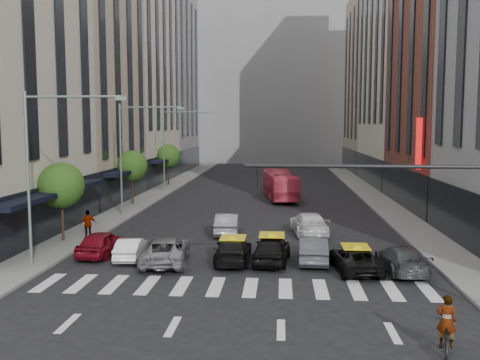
% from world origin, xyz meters
% --- Properties ---
extents(ground, '(160.00, 160.00, 0.00)m').
position_xyz_m(ground, '(0.00, 0.00, 0.00)').
color(ground, black).
rests_on(ground, ground).
extents(sidewalk_left, '(3.00, 96.00, 0.15)m').
position_xyz_m(sidewalk_left, '(-11.50, 30.00, 0.07)').
color(sidewalk_left, slate).
rests_on(sidewalk_left, ground).
extents(sidewalk_right, '(3.00, 96.00, 0.15)m').
position_xyz_m(sidewalk_right, '(11.50, 30.00, 0.07)').
color(sidewalk_right, slate).
rests_on(sidewalk_right, ground).
extents(building_left_b, '(8.00, 16.00, 24.00)m').
position_xyz_m(building_left_b, '(-17.00, 28.00, 12.00)').
color(building_left_b, tan).
rests_on(building_left_b, ground).
extents(building_left_c, '(8.00, 20.00, 36.00)m').
position_xyz_m(building_left_c, '(-17.00, 46.00, 18.00)').
color(building_left_c, beige).
rests_on(building_left_c, ground).
extents(building_left_d, '(8.00, 18.00, 30.00)m').
position_xyz_m(building_left_d, '(-17.00, 65.00, 15.00)').
color(building_left_d, gray).
rests_on(building_left_d, ground).
extents(building_right_b, '(8.00, 18.00, 26.00)m').
position_xyz_m(building_right_b, '(17.00, 27.00, 13.00)').
color(building_right_b, brown).
rests_on(building_right_b, ground).
extents(building_right_c, '(8.00, 20.00, 40.00)m').
position_xyz_m(building_right_c, '(17.00, 46.00, 20.00)').
color(building_right_c, beige).
rests_on(building_right_c, ground).
extents(building_right_d, '(8.00, 18.00, 28.00)m').
position_xyz_m(building_right_d, '(17.00, 65.00, 14.00)').
color(building_right_d, tan).
rests_on(building_right_d, ground).
extents(building_far, '(30.00, 10.00, 36.00)m').
position_xyz_m(building_far, '(0.00, 85.00, 18.00)').
color(building_far, gray).
rests_on(building_far, ground).
extents(tree_near, '(2.88, 2.88, 4.95)m').
position_xyz_m(tree_near, '(-11.80, 10.00, 3.65)').
color(tree_near, black).
rests_on(tree_near, sidewalk_left).
extents(tree_mid, '(2.88, 2.88, 4.95)m').
position_xyz_m(tree_mid, '(-11.80, 26.00, 3.65)').
color(tree_mid, black).
rests_on(tree_mid, sidewalk_left).
extents(tree_far, '(2.88, 2.88, 4.95)m').
position_xyz_m(tree_far, '(-11.80, 42.00, 3.65)').
color(tree_far, black).
rests_on(tree_far, sidewalk_left).
extents(streetlamp_near, '(5.38, 0.25, 9.00)m').
position_xyz_m(streetlamp_near, '(-10.04, 4.00, 5.90)').
color(streetlamp_near, gray).
rests_on(streetlamp_near, sidewalk_left).
extents(streetlamp_mid, '(5.38, 0.25, 9.00)m').
position_xyz_m(streetlamp_mid, '(-10.04, 20.00, 5.90)').
color(streetlamp_mid, gray).
rests_on(streetlamp_mid, sidewalk_left).
extents(streetlamp_far, '(5.38, 0.25, 9.00)m').
position_xyz_m(streetlamp_far, '(-10.04, 36.00, 5.90)').
color(streetlamp_far, gray).
rests_on(streetlamp_far, sidewalk_left).
extents(traffic_signal, '(10.10, 0.20, 6.00)m').
position_xyz_m(traffic_signal, '(7.69, -1.00, 4.47)').
color(traffic_signal, black).
rests_on(traffic_signal, ground).
extents(liberty_sign, '(0.30, 0.70, 4.00)m').
position_xyz_m(liberty_sign, '(12.60, 20.00, 6.00)').
color(liberty_sign, red).
rests_on(liberty_sign, ground).
extents(car_red, '(2.04, 4.35, 1.44)m').
position_xyz_m(car_red, '(-8.22, 6.88, 0.72)').
color(car_red, maroon).
rests_on(car_red, ground).
extents(car_white_front, '(1.53, 3.76, 1.21)m').
position_xyz_m(car_white_front, '(-6.30, 6.18, 0.61)').
color(car_white_front, white).
rests_on(car_white_front, ground).
extents(car_silver, '(2.94, 5.39, 1.43)m').
position_xyz_m(car_silver, '(-4.22, 5.43, 0.72)').
color(car_silver, gray).
rests_on(car_silver, ground).
extents(taxi_left, '(1.97, 4.67, 1.35)m').
position_xyz_m(taxi_left, '(-0.60, 5.95, 0.67)').
color(taxi_left, black).
rests_on(taxi_left, ground).
extents(taxi_center, '(2.19, 4.61, 1.52)m').
position_xyz_m(taxi_center, '(1.49, 5.97, 0.76)').
color(taxi_center, black).
rests_on(taxi_center, ground).
extents(car_grey_mid, '(1.64, 4.37, 1.42)m').
position_xyz_m(car_grey_mid, '(3.73, 6.32, 0.71)').
color(car_grey_mid, '#414349').
rests_on(car_grey_mid, ground).
extents(taxi_right, '(2.53, 4.70, 1.25)m').
position_xyz_m(taxi_right, '(5.77, 4.66, 0.63)').
color(taxi_right, black).
rests_on(taxi_right, ground).
extents(car_grey_curb, '(2.18, 4.77, 1.35)m').
position_xyz_m(car_grey_curb, '(8.10, 4.70, 0.68)').
color(car_grey_curb, '#404248').
rests_on(car_grey_curb, ground).
extents(car_row2_left, '(1.71, 4.45, 1.45)m').
position_xyz_m(car_row2_left, '(-1.67, 13.39, 0.72)').
color(car_row2_left, '#9A9A9F').
rests_on(car_row2_left, ground).
extents(car_row2_right, '(2.72, 5.40, 1.50)m').
position_xyz_m(car_row2_right, '(3.88, 13.77, 0.75)').
color(car_row2_right, white).
rests_on(car_row2_right, ground).
extents(bus, '(3.77, 10.56, 2.88)m').
position_xyz_m(bus, '(1.86, 31.22, 1.44)').
color(bus, '#F24765').
rests_on(bus, ground).
extents(motorcycle, '(1.14, 2.03, 1.01)m').
position_xyz_m(motorcycle, '(7.34, -5.15, 0.50)').
color(motorcycle, black).
rests_on(motorcycle, ground).
extents(rider, '(0.72, 0.56, 1.74)m').
position_xyz_m(rider, '(7.34, -5.15, 1.88)').
color(rider, gray).
rests_on(rider, motorcycle).
extents(pedestrian_far, '(1.14, 0.95, 1.82)m').
position_xyz_m(pedestrian_far, '(-10.40, 10.67, 1.06)').
color(pedestrian_far, gray).
rests_on(pedestrian_far, sidewalk_left).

